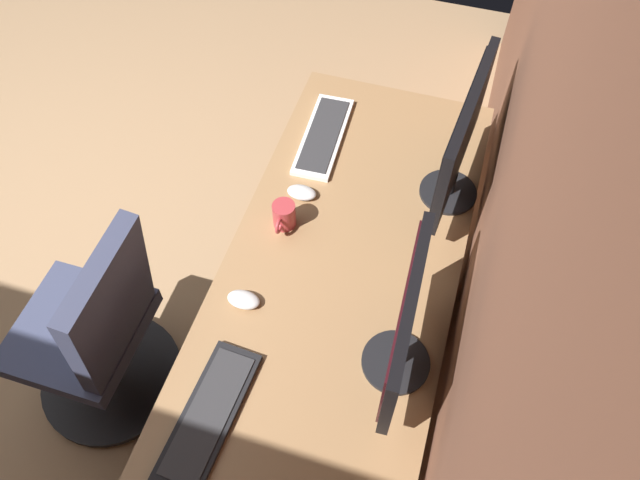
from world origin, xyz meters
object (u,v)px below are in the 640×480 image
keyboard_main (323,136)px  coffee_mug (284,215)px  monitor_secondary (461,140)px  mouse_spare (244,300)px  office_chair (98,337)px  drawer_pedestal (352,300)px  mouse_main (302,193)px  keyboard_spare (209,415)px  monitor_primary (404,326)px

keyboard_main → coffee_mug: 0.43m
monitor_secondary → mouse_spare: monitor_secondary is taller
office_chair → monitor_secondary: bearing=126.2°
drawer_pedestal → monitor_secondary: 0.75m
monitor_secondary → keyboard_main: 0.57m
mouse_main → office_chair: 0.87m
office_chair → mouse_spare: bearing=105.6°
mouse_spare → mouse_main: bearing=175.0°
keyboard_spare → mouse_main: bearing=179.8°
monitor_primary → keyboard_spare: size_ratio=1.17×
keyboard_main → office_chair: office_chair is taller
monitor_secondary → keyboard_main: size_ratio=1.31×
mouse_spare → office_chair: bearing=-74.4°
keyboard_spare → mouse_spare: size_ratio=4.11×
monitor_primary → monitor_secondary: monitor_secondary is taller
coffee_mug → office_chair: size_ratio=0.12×
drawer_pedestal → monitor_secondary: size_ratio=1.25×
drawer_pedestal → monitor_primary: (0.38, 0.21, 0.62)m
drawer_pedestal → monitor_primary: size_ratio=1.39×
keyboard_main → keyboard_spare: same height
mouse_main → coffee_mug: bearing=-7.4°
keyboard_main → keyboard_spare: size_ratio=1.00×
keyboard_spare → mouse_main: mouse_main is taller
monitor_secondary → mouse_spare: size_ratio=5.35×
mouse_spare → keyboard_spare: bearing=5.8°
keyboard_spare → mouse_main: size_ratio=4.11×
monitor_secondary → keyboard_main: (-0.13, -0.49, -0.25)m
monitor_secondary → mouse_spare: 0.85m
drawer_pedestal → mouse_main: 0.49m
coffee_mug → office_chair: office_chair is taller
keyboard_spare → drawer_pedestal: bearing=160.5°
monitor_primary → keyboard_spare: monitor_primary is taller
keyboard_main → mouse_spare: size_ratio=4.09×
keyboard_main → keyboard_spare: 1.11m
monitor_secondary → keyboard_spare: monitor_secondary is taller
drawer_pedestal → office_chair: 0.93m
keyboard_spare → mouse_spare: 0.37m
mouse_main → mouse_spare: size_ratio=1.00×
monitor_secondary → keyboard_spare: 1.12m
monitor_primary → keyboard_main: (-0.80, -0.46, -0.22)m
drawer_pedestal → keyboard_spare: 0.82m
mouse_main → keyboard_main: bearing=-178.3°
mouse_spare → drawer_pedestal: bearing=138.9°
keyboard_main → coffee_mug: coffee_mug is taller
drawer_pedestal → monitor_secondary: monitor_secondary is taller
keyboard_main → office_chair: 1.08m
monitor_primary → keyboard_main: bearing=-150.2°
mouse_spare → keyboard_main: bearing=177.6°
mouse_spare → monitor_secondary: bearing=139.7°
drawer_pedestal → mouse_spare: mouse_spare is taller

